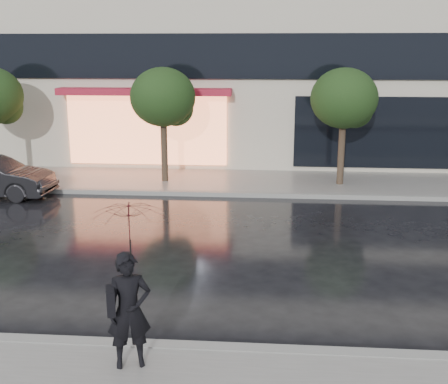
# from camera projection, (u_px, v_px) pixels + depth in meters

# --- Properties ---
(ground) EXTENTS (120.00, 120.00, 0.00)m
(ground) POSITION_uv_depth(u_px,v_px,m) (232.00, 324.00, 9.66)
(ground) COLOR black
(ground) RESTS_ON ground
(sidewalk_far) EXTENTS (60.00, 3.50, 0.12)m
(sidewalk_far) POSITION_uv_depth(u_px,v_px,m) (252.00, 182.00, 19.53)
(sidewalk_far) COLOR slate
(sidewalk_far) RESTS_ON ground
(curb_near) EXTENTS (60.00, 0.25, 0.14)m
(curb_near) POSITION_uv_depth(u_px,v_px,m) (228.00, 350.00, 8.67)
(curb_near) COLOR gray
(curb_near) RESTS_ON ground
(curb_far) EXTENTS (60.00, 0.25, 0.14)m
(curb_far) POSITION_uv_depth(u_px,v_px,m) (250.00, 195.00, 17.84)
(curb_far) COLOR gray
(curb_far) RESTS_ON ground
(tree_mid_west) EXTENTS (2.20, 2.20, 3.99)m
(tree_mid_west) POSITION_uv_depth(u_px,v_px,m) (165.00, 99.00, 18.83)
(tree_mid_west) COLOR #33261C
(tree_mid_west) RESTS_ON ground
(tree_mid_east) EXTENTS (2.20, 2.20, 3.99)m
(tree_mid_east) POSITION_uv_depth(u_px,v_px,m) (346.00, 101.00, 18.37)
(tree_mid_east) COLOR #33261C
(tree_mid_east) RESTS_ON ground
(pedestrian_with_umbrella) EXTENTS (1.25, 1.27, 2.46)m
(pedestrian_with_umbrella) POSITION_uv_depth(u_px,v_px,m) (129.00, 260.00, 7.80)
(pedestrian_with_umbrella) COLOR black
(pedestrian_with_umbrella) RESTS_ON sidewalk_near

